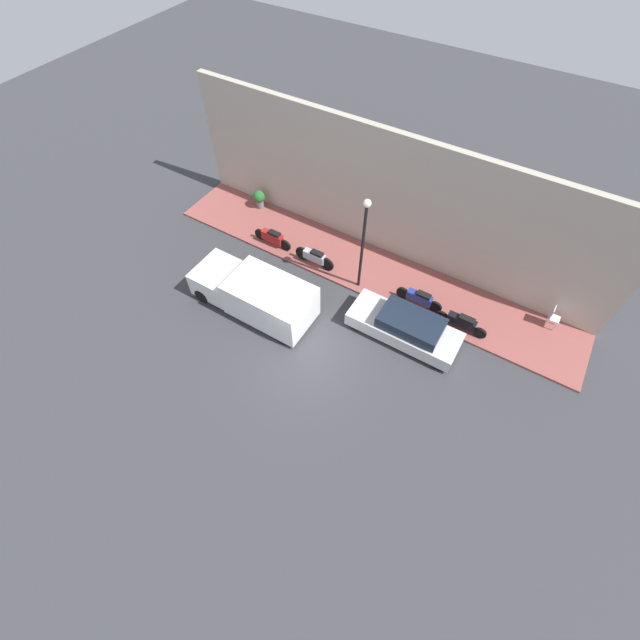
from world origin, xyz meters
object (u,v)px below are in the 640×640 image
(scooter_silver, at_px, (315,257))
(cafe_chair, at_px, (553,316))
(delivery_van, at_px, (255,293))
(motorcycle_blue, at_px, (420,298))
(parked_car, at_px, (406,327))
(motorcycle_red, at_px, (273,237))
(motorcycle_black, at_px, (462,322))
(potted_plant, at_px, (259,198))
(streetlamp, at_px, (364,235))

(scooter_silver, relative_size, cafe_chair, 1.99)
(delivery_van, bearing_deg, motorcycle_blue, -57.98)
(parked_car, height_order, delivery_van, delivery_van)
(parked_car, xyz_separation_m, motorcycle_red, (1.52, 7.38, -0.07))
(motorcycle_red, xyz_separation_m, scooter_silver, (-0.08, -2.34, 0.01))
(delivery_van, relative_size, motorcycle_black, 2.46)
(potted_plant, relative_size, cafe_chair, 0.96)
(motorcycle_blue, xyz_separation_m, streetlamp, (-0.35, 2.65, 2.46))
(motorcycle_blue, distance_m, streetlamp, 3.63)
(parked_car, height_order, cafe_chair, parked_car)
(motorcycle_red, height_order, streetlamp, streetlamp)
(delivery_van, bearing_deg, motorcycle_red, 24.35)
(motorcycle_red, height_order, motorcycle_blue, motorcycle_red)
(parked_car, xyz_separation_m, streetlamp, (1.38, 2.78, 2.37))
(parked_car, distance_m, cafe_chair, 5.88)
(motorcycle_blue, bearing_deg, parked_car, -175.47)
(scooter_silver, relative_size, potted_plant, 2.07)
(delivery_van, relative_size, cafe_chair, 5.32)
(motorcycle_black, distance_m, potted_plant, 11.45)
(potted_plant, xyz_separation_m, cafe_chair, (0.04, -14.26, 0.01))
(scooter_silver, distance_m, streetlamp, 3.31)
(delivery_van, height_order, scooter_silver, delivery_van)
(parked_car, relative_size, motorcycle_blue, 2.20)
(motorcycle_blue, bearing_deg, motorcycle_black, -99.16)
(delivery_van, distance_m, streetlamp, 4.92)
(cafe_chair, bearing_deg, streetlamp, 105.42)
(motorcycle_black, distance_m, motorcycle_blue, 1.93)
(potted_plant, height_order, cafe_chair, cafe_chair)
(motorcycle_red, xyz_separation_m, streetlamp, (-0.14, -4.60, 2.43))
(motorcycle_black, distance_m, cafe_chair, 3.62)
(streetlamp, xyz_separation_m, potted_plant, (2.04, 6.72, -2.31))
(delivery_van, xyz_separation_m, motorcycle_blue, (3.58, -5.72, -0.38))
(parked_car, height_order, scooter_silver, parked_car)
(motorcycle_red, relative_size, scooter_silver, 1.02)
(motorcycle_blue, xyz_separation_m, potted_plant, (1.69, 9.37, 0.15))
(streetlamp, bearing_deg, motorcycle_red, 88.23)
(delivery_van, relative_size, motorcycle_red, 2.64)
(scooter_silver, relative_size, streetlamp, 0.43)
(motorcycle_blue, bearing_deg, streetlamp, 97.47)
(motorcycle_black, height_order, scooter_silver, scooter_silver)
(scooter_silver, height_order, potted_plant, potted_plant)
(scooter_silver, bearing_deg, parked_car, -105.94)
(scooter_silver, height_order, cafe_chair, cafe_chair)
(motorcycle_black, xyz_separation_m, cafe_chair, (2.04, -2.99, 0.13))
(parked_car, distance_m, potted_plant, 10.10)
(parked_car, bearing_deg, streetlamp, 63.64)
(parked_car, relative_size, potted_plant, 4.67)
(parked_car, xyz_separation_m, scooter_silver, (1.44, 5.05, -0.05))
(delivery_van, xyz_separation_m, motorcycle_black, (3.27, -7.63, -0.35))
(delivery_van, xyz_separation_m, potted_plant, (5.27, 3.65, -0.23))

